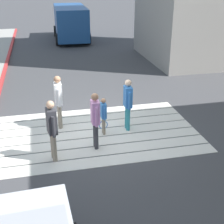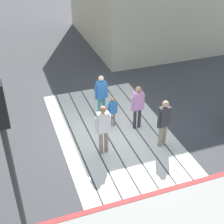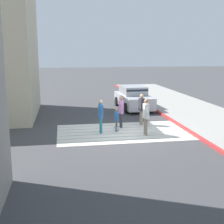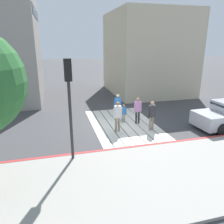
{
  "view_description": "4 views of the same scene",
  "coord_description": "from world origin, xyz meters",
  "px_view_note": "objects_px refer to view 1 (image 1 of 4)",
  "views": [
    {
      "loc": [
        -1.42,
        -8.8,
        4.69
      ],
      "look_at": [
        0.51,
        -0.27,
        0.8
      ],
      "focal_mm": 51.38,
      "sensor_mm": 36.0,
      "label": 1
    },
    {
      "loc": [
        -8.67,
        3.12,
        6.69
      ],
      "look_at": [
        -0.04,
        0.04,
        0.83
      ],
      "focal_mm": 51.67,
      "sensor_mm": 36.0,
      "label": 2
    },
    {
      "loc": [
        2.9,
        14.09,
        3.96
      ],
      "look_at": [
        0.66,
        0.79,
        1.2
      ],
      "focal_mm": 48.06,
      "sensor_mm": 36.0,
      "label": 3
    },
    {
      "loc": [
        -12.05,
        3.91,
        4.78
      ],
      "look_at": [
        0.27,
        0.65,
        0.77
      ],
      "focal_mm": 35.22,
      "sensor_mm": 36.0,
      "label": 4
    }
  ],
  "objects_px": {
    "pedestrian_adult_trailing": "(52,126)",
    "pedestrian_child_with_racket": "(104,114)",
    "pedestrian_adult_side": "(58,98)",
    "pedestrian_teen_behind": "(128,101)",
    "pedestrian_adult_lead": "(95,117)",
    "van_down_street": "(71,22)"
  },
  "relations": [
    {
      "from": "pedestrian_adult_lead",
      "to": "pedestrian_adult_trailing",
      "type": "relative_size",
      "value": 0.98
    },
    {
      "from": "pedestrian_adult_lead",
      "to": "pedestrian_teen_behind",
      "type": "distance_m",
      "value": 1.5
    },
    {
      "from": "van_down_street",
      "to": "pedestrian_teen_behind",
      "type": "xyz_separation_m",
      "value": [
        0.2,
        -14.67,
        -0.31
      ]
    },
    {
      "from": "pedestrian_adult_lead",
      "to": "pedestrian_child_with_racket",
      "type": "xyz_separation_m",
      "value": [
        0.39,
        0.79,
        -0.31
      ]
    },
    {
      "from": "pedestrian_adult_side",
      "to": "pedestrian_teen_behind",
      "type": "relative_size",
      "value": 1.04
    },
    {
      "from": "pedestrian_adult_trailing",
      "to": "pedestrian_adult_side",
      "type": "relative_size",
      "value": 0.98
    },
    {
      "from": "van_down_street",
      "to": "pedestrian_adult_trailing",
      "type": "distance_m",
      "value": 16.13
    },
    {
      "from": "van_down_street",
      "to": "pedestrian_child_with_racket",
      "type": "relative_size",
      "value": 4.42
    },
    {
      "from": "pedestrian_adult_side",
      "to": "pedestrian_teen_behind",
      "type": "distance_m",
      "value": 2.17
    },
    {
      "from": "pedestrian_adult_trailing",
      "to": "pedestrian_child_with_racket",
      "type": "distance_m",
      "value": 2.0
    },
    {
      "from": "pedestrian_adult_lead",
      "to": "pedestrian_adult_side",
      "type": "relative_size",
      "value": 0.96
    },
    {
      "from": "pedestrian_adult_lead",
      "to": "pedestrian_adult_trailing",
      "type": "distance_m",
      "value": 1.26
    },
    {
      "from": "pedestrian_adult_lead",
      "to": "pedestrian_adult_side",
      "type": "distance_m",
      "value": 1.78
    },
    {
      "from": "van_down_street",
      "to": "pedestrian_child_with_racket",
      "type": "xyz_separation_m",
      "value": [
        -0.59,
        -14.81,
        -0.62
      ]
    },
    {
      "from": "pedestrian_adult_lead",
      "to": "pedestrian_child_with_racket",
      "type": "bearing_deg",
      "value": 63.9
    },
    {
      "from": "pedestrian_teen_behind",
      "to": "pedestrian_child_with_racket",
      "type": "distance_m",
      "value": 0.87
    },
    {
      "from": "van_down_street",
      "to": "pedestrian_adult_side",
      "type": "relative_size",
      "value": 3.02
    },
    {
      "from": "pedestrian_adult_lead",
      "to": "van_down_street",
      "type": "bearing_deg",
      "value": 86.41
    },
    {
      "from": "pedestrian_child_with_racket",
      "to": "pedestrian_adult_lead",
      "type": "bearing_deg",
      "value": -116.1
    },
    {
      "from": "pedestrian_adult_lead",
      "to": "pedestrian_teen_behind",
      "type": "height_order",
      "value": "same"
    },
    {
      "from": "pedestrian_teen_behind",
      "to": "pedestrian_child_with_racket",
      "type": "xyz_separation_m",
      "value": [
        -0.8,
        -0.14,
        -0.31
      ]
    },
    {
      "from": "pedestrian_adult_trailing",
      "to": "pedestrian_adult_side",
      "type": "xyz_separation_m",
      "value": [
        0.31,
        1.92,
        0.02
      ]
    }
  ]
}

